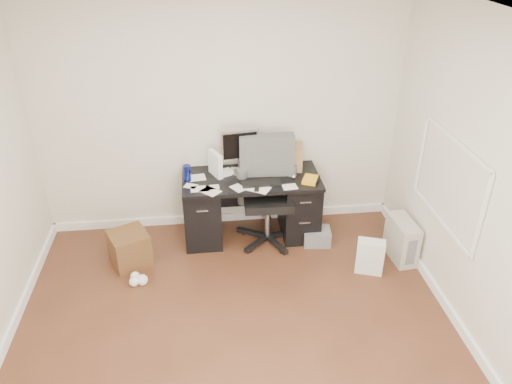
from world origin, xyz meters
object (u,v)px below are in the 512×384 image
(office_chair, at_px, (268,194))
(pc_tower, at_px, (402,240))
(desk, at_px, (251,205))
(wicker_basket, at_px, (130,248))
(keyboard, at_px, (261,183))
(lcd_monitor, at_px, (240,152))

(office_chair, xyz_separation_m, pc_tower, (1.38, -0.50, -0.38))
(desk, height_order, pc_tower, desk)
(wicker_basket, bearing_deg, keyboard, 8.60)
(keyboard, xyz_separation_m, office_chair, (0.08, 0.04, -0.16))
(lcd_monitor, bearing_deg, office_chair, -45.80)
(keyboard, distance_m, pc_tower, 1.62)
(keyboard, height_order, pc_tower, keyboard)
(desk, height_order, office_chair, office_chair)
(keyboard, height_order, office_chair, office_chair)
(desk, distance_m, pc_tower, 1.68)
(wicker_basket, bearing_deg, office_chair, 9.78)
(pc_tower, height_order, wicker_basket, pc_tower)
(desk, height_order, keyboard, keyboard)
(lcd_monitor, bearing_deg, pc_tower, -30.94)
(desk, distance_m, wicker_basket, 1.40)
(pc_tower, relative_size, wicker_basket, 1.23)
(desk, relative_size, lcd_monitor, 2.85)
(desk, xyz_separation_m, wicker_basket, (-1.34, -0.38, -0.21))
(keyboard, bearing_deg, pc_tower, -20.50)
(office_chair, bearing_deg, lcd_monitor, 144.46)
(keyboard, xyz_separation_m, wicker_basket, (-1.43, -0.22, -0.58))
(keyboard, bearing_deg, lcd_monitor, 124.38)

